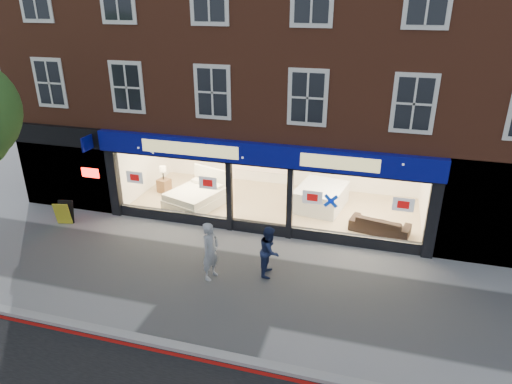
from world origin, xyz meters
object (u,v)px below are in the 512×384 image
at_px(mattress_stack, 321,197).
at_px(pedestrian_blue, 270,251).
at_px(a_board, 64,213).
at_px(display_bed, 198,196).
at_px(sofa, 380,224).
at_px(pedestrian_grey, 211,251).

relative_size(mattress_stack, pedestrian_blue, 1.52).
distance_m(mattress_stack, a_board, 9.42).
bearing_deg(display_bed, sofa, 14.81).
bearing_deg(display_bed, mattress_stack, 31.15).
distance_m(display_bed, mattress_stack, 4.75).
xyz_separation_m(display_bed, a_board, (-4.02, -2.67, -0.01)).
bearing_deg(mattress_stack, display_bed, -167.31).
relative_size(pedestrian_grey, pedestrian_blue, 1.14).
relative_size(sofa, a_board, 2.32).
height_order(sofa, pedestrian_grey, pedestrian_grey).
distance_m(mattress_stack, sofa, 2.70).
distance_m(sofa, pedestrian_grey, 6.12).
relative_size(mattress_stack, sofa, 1.18).
bearing_deg(pedestrian_grey, pedestrian_blue, -51.90).
bearing_deg(a_board, sofa, -0.93).
height_order(display_bed, pedestrian_blue, pedestrian_blue).
xyz_separation_m(sofa, a_board, (-10.91, -2.23, 0.04)).
bearing_deg(mattress_stack, sofa, -33.39).
relative_size(a_board, pedestrian_blue, 0.56).
distance_m(display_bed, sofa, 6.90).
distance_m(display_bed, a_board, 4.83).
distance_m(mattress_stack, pedestrian_blue, 4.89).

